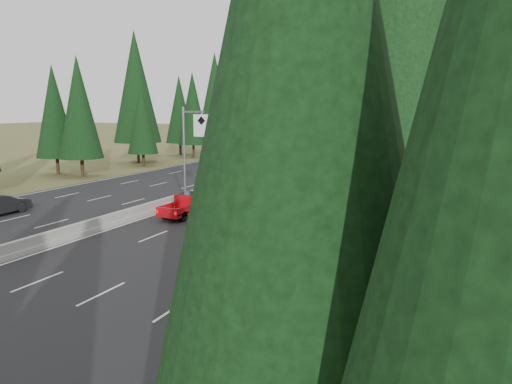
{
  "coord_description": "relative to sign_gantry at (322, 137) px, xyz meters",
  "views": [
    {
      "loc": [
        22.49,
        -10.49,
        8.04
      ],
      "look_at": [
        8.82,
        20.0,
        2.36
      ],
      "focal_mm": 35.0,
      "sensor_mm": 36.0,
      "label": 1
    }
  ],
  "objects": [
    {
      "name": "car_ahead_dkgrey",
      "position": [
        -2.61,
        62.15,
        -4.36
      ],
      "size": [
        2.55,
        5.78,
        1.65
      ],
      "primitive_type": "imported",
      "rotation": [
        0.0,
        0.0,
        -0.04
      ],
      "color": "black",
      "rests_on": "road"
    },
    {
      "name": "sign_gantry",
      "position": [
        0.0,
        0.0,
        0.0
      ],
      "size": [
        16.75,
        0.98,
        7.8
      ],
      "color": "slate",
      "rests_on": "road"
    },
    {
      "name": "median_barrier",
      "position": [
        -8.92,
        45.12,
        -4.85
      ],
      "size": [
        0.7,
        260.0,
        0.85
      ],
      "color": "gray",
      "rests_on": "road"
    },
    {
      "name": "shoulder_left",
      "position": [
        -26.72,
        45.12,
        -5.24
      ],
      "size": [
        3.6,
        260.0,
        0.06
      ],
      "primitive_type": "cube",
      "color": "#4D5226",
      "rests_on": "ground"
    },
    {
      "name": "car_ahead_green",
      "position": [
        -1.13,
        22.08,
        -4.45
      ],
      "size": [
        2.16,
        4.51,
        1.49
      ],
      "primitive_type": "imported",
      "rotation": [
        0.0,
        0.0,
        0.09
      ],
      "color": "#155E2E",
      "rests_on": "road"
    },
    {
      "name": "road",
      "position": [
        -8.92,
        45.12,
        -5.23
      ],
      "size": [
        32.0,
        260.0,
        0.08
      ],
      "primitive_type": "cube",
      "color": "black",
      "rests_on": "ground"
    },
    {
      "name": "silver_minivan",
      "position": [
        5.21,
        1.4,
        -4.39
      ],
      "size": [
        3.14,
        5.97,
        1.6
      ],
      "primitive_type": "imported",
      "rotation": [
        0.0,
        0.0,
        0.09
      ],
      "color": "#B6B6BB",
      "rests_on": "road"
    },
    {
      "name": "red_pickup",
      "position": [
        -5.95,
        -14.18,
        -4.29
      ],
      "size": [
        1.78,
        4.98,
        1.62
      ],
      "color": "black",
      "rests_on": "road"
    },
    {
      "name": "car_onc_white",
      "position": [
        -11.73,
        45.78,
        -4.46
      ],
      "size": [
        2.02,
        4.41,
        1.47
      ],
      "primitive_type": "imported",
      "rotation": [
        0.0,
        0.0,
        3.07
      ],
      "color": "silver",
      "rests_on": "road"
    },
    {
      "name": "car_ahead_far",
      "position": [
        -7.42,
        83.29,
        -4.44
      ],
      "size": [
        2.07,
        4.51,
        1.5
      ],
      "primitive_type": "imported",
      "rotation": [
        0.0,
        0.0,
        -0.07
      ],
      "color": "black",
      "rests_on": "road"
    },
    {
      "name": "car_ahead_white",
      "position": [
        -2.54,
        74.38,
        -4.49
      ],
      "size": [
        2.43,
        5.11,
        1.41
      ],
      "primitive_type": "imported",
      "rotation": [
        0.0,
        0.0,
        -0.02
      ],
      "color": "silver",
      "rests_on": "road"
    },
    {
      "name": "tree_row_right",
      "position": [
        13.0,
        37.53,
        4.05
      ],
      "size": [
        11.99,
        242.59,
        19.0
      ],
      "color": "black",
      "rests_on": "ground"
    },
    {
      "name": "car_ahead_dkred",
      "position": [
        5.58,
        27.64,
        -4.47
      ],
      "size": [
        1.78,
        4.47,
        1.45
      ],
      "primitive_type": "imported",
      "rotation": [
        0.0,
        0.0,
        -0.06
      ],
      "color": "#511B0B",
      "rests_on": "road"
    },
    {
      "name": "car_onc_blue",
      "position": [
        -19.7,
        18.86,
        -4.51
      ],
      "size": [
        1.96,
        4.69,
        1.35
      ],
      "primitive_type": "imported",
      "rotation": [
        0.0,
        0.0,
        3.16
      ],
      "color": "#171950",
      "rests_on": "road"
    },
    {
      "name": "tree_row_left",
      "position": [
        -30.84,
        49.73,
        4.24
      ],
      "size": [
        11.75,
        243.05,
        18.88
      ],
      "color": "black",
      "rests_on": "ground"
    },
    {
      "name": "hov_sign_pole",
      "position": [
        -8.33,
        -9.92,
        -0.54
      ],
      "size": [
        2.8,
        0.5,
        8.0
      ],
      "color": "slate",
      "rests_on": "road"
    },
    {
      "name": "shoulder_right",
      "position": [
        8.88,
        45.12,
        -5.24
      ],
      "size": [
        3.6,
        260.0,
        0.06
      ],
      "primitive_type": "cube",
      "color": "olive",
      "rests_on": "ground"
    },
    {
      "name": "car_onc_far",
      "position": [
        -23.42,
        54.46,
        -4.52
      ],
      "size": [
        2.71,
        5.03,
        1.34
      ],
      "primitive_type": "imported",
      "rotation": [
        0.0,
        0.0,
        3.25
      ],
      "color": "black",
      "rests_on": "road"
    }
  ]
}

